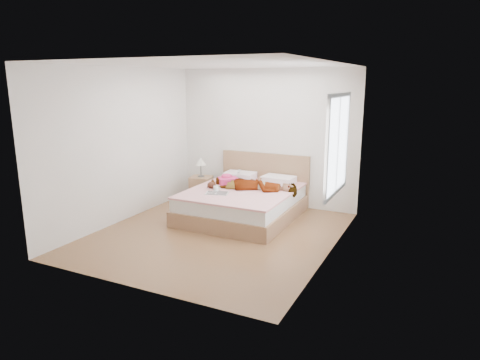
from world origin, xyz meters
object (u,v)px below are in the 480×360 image
(plush_toy, at_px, (212,185))
(bed, at_px, (245,201))
(coffee_mug, at_px, (216,189))
(phone, at_px, (239,171))
(nightstand, at_px, (201,187))
(magazine, at_px, (217,193))
(woman, at_px, (255,183))
(towel, at_px, (228,180))

(plush_toy, bearing_deg, bed, 24.38)
(coffee_mug, relative_size, plush_toy, 0.59)
(phone, height_order, bed, bed)
(nightstand, bearing_deg, coffee_mug, -47.20)
(bed, xyz_separation_m, plush_toy, (-0.53, -0.24, 0.30))
(magazine, height_order, coffee_mug, coffee_mug)
(woman, bearing_deg, plush_toy, -77.75)
(woman, relative_size, nightstand, 1.72)
(plush_toy, relative_size, nightstand, 0.25)
(coffee_mug, xyz_separation_m, nightstand, (-0.85, 0.92, -0.27))
(bed, distance_m, magazine, 0.64)
(towel, relative_size, plush_toy, 1.95)
(bed, bearing_deg, woman, 20.94)
(woman, bearing_deg, bed, -80.39)
(coffee_mug, height_order, plush_toy, plush_toy)
(bed, distance_m, nightstand, 1.30)
(woman, distance_m, coffee_mug, 0.70)
(bed, xyz_separation_m, nightstand, (-1.20, 0.51, 0.02))
(magazine, distance_m, plush_toy, 0.40)
(woman, height_order, plush_toy, woman)
(coffee_mug, height_order, nightstand, nightstand)
(woman, height_order, bed, bed)
(bed, bearing_deg, magazine, -116.71)
(towel, height_order, plush_toy, towel)
(woman, bearing_deg, magazine, -47.39)
(magazine, relative_size, coffee_mug, 3.25)
(bed, relative_size, magazine, 4.77)
(bed, xyz_separation_m, towel, (-0.44, 0.19, 0.31))
(phone, distance_m, towel, 0.31)
(plush_toy, bearing_deg, phone, 74.34)
(phone, bearing_deg, magazine, -97.33)
(phone, xyz_separation_m, plush_toy, (-0.20, -0.70, -0.13))
(woman, distance_m, magazine, 0.74)
(nightstand, bearing_deg, towel, -22.26)
(woman, xyz_separation_m, coffee_mug, (-0.51, -0.48, -0.05))
(plush_toy, bearing_deg, nightstand, 131.66)
(bed, bearing_deg, nightstand, 157.11)
(magazine, distance_m, nightstand, 1.41)
(bed, distance_m, towel, 0.57)
(woman, xyz_separation_m, plush_toy, (-0.70, -0.30, -0.04))
(woman, distance_m, nightstand, 1.47)
(plush_toy, bearing_deg, coffee_mug, -42.82)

